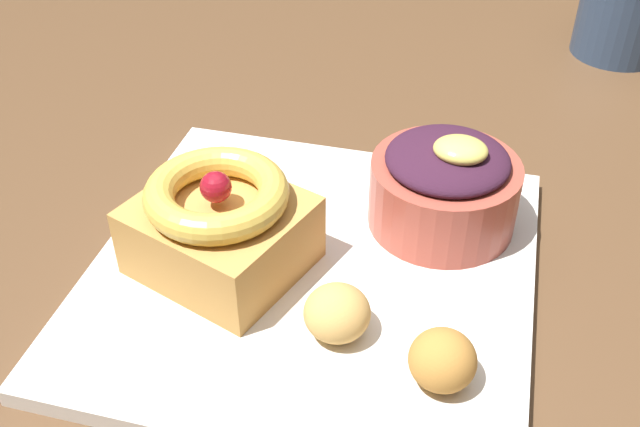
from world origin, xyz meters
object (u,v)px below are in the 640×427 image
object	(u,v)px
front_plate	(312,273)
fritter_middle	(337,313)
cake_slice	(220,224)
fritter_front	(443,360)
coffee_mug	(626,7)
berry_ramekin	(445,186)

from	to	relation	value
front_plate	fritter_middle	distance (m)	0.06
cake_slice	fritter_middle	xyz separation A→B (m)	(0.08, -0.04, -0.02)
front_plate	fritter_middle	world-z (taller)	fritter_middle
front_plate	fritter_front	world-z (taller)	fritter_front
coffee_mug	front_plate	bearing A→B (deg)	-117.76
fritter_front	cake_slice	bearing A→B (deg)	157.79
berry_ramekin	fritter_front	xyz separation A→B (m)	(0.02, -0.14, -0.01)
fritter_front	coffee_mug	distance (m)	0.48
front_plate	berry_ramekin	size ratio (longest dim) A/B	2.79
fritter_front	coffee_mug	xyz separation A→B (m)	(0.12, 0.47, 0.02)
berry_ramekin	coffee_mug	bearing A→B (deg)	67.82
cake_slice	coffee_mug	bearing A→B (deg)	56.98
front_plate	berry_ramekin	distance (m)	0.11
berry_ramekin	fritter_front	size ratio (longest dim) A/B	2.62
front_plate	fritter_front	distance (m)	0.12
front_plate	fritter_middle	size ratio (longest dim) A/B	7.11
fritter_front	front_plate	bearing A→B (deg)	141.90
cake_slice	berry_ramekin	bearing A→B (deg)	30.77
berry_ramekin	front_plate	bearing A→B (deg)	-138.16
fritter_front	coffee_mug	world-z (taller)	coffee_mug
cake_slice	fritter_front	xyz separation A→B (m)	(0.15, -0.06, -0.02)
cake_slice	berry_ramekin	world-z (taller)	same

